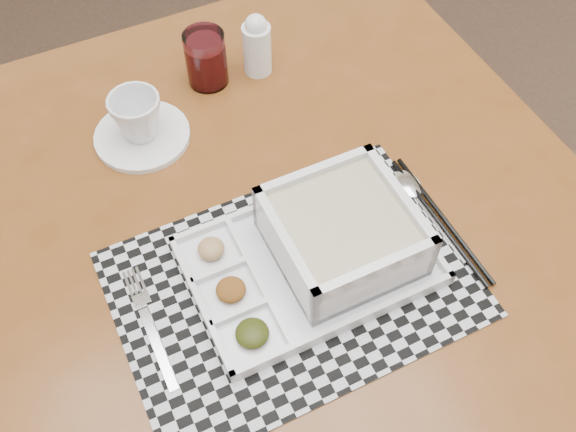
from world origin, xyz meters
The scene contains 10 objects.
dining_table centered at (0.13, 0.60, 0.65)m, with size 1.05×1.05×0.72m.
placemat centered at (0.13, 0.47, 0.73)m, with size 0.46×0.33×0.00m, color #B3B4BC.
serving_tray centered at (0.19, 0.49, 0.76)m, with size 0.34×0.25×0.09m.
fork centered at (-0.06, 0.48, 0.73)m, with size 0.03×0.19×0.00m.
spoon centered at (0.35, 0.55, 0.73)m, with size 0.04×0.18×0.01m.
chopsticks centered at (0.36, 0.49, 0.73)m, with size 0.04×0.24×0.01m.
saucer centered at (0.00, 0.80, 0.73)m, with size 0.15×0.15×0.01m, color silver.
cup centered at (0.00, 0.80, 0.77)m, with size 0.08×0.08×0.07m, color silver.
juice_glass centered at (0.13, 0.89, 0.77)m, with size 0.07×0.07×0.09m.
creamer_bottle centered at (0.22, 0.89, 0.78)m, with size 0.05×0.05×0.11m.
Camera 1 is at (-0.02, 0.08, 1.47)m, focal length 40.00 mm.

